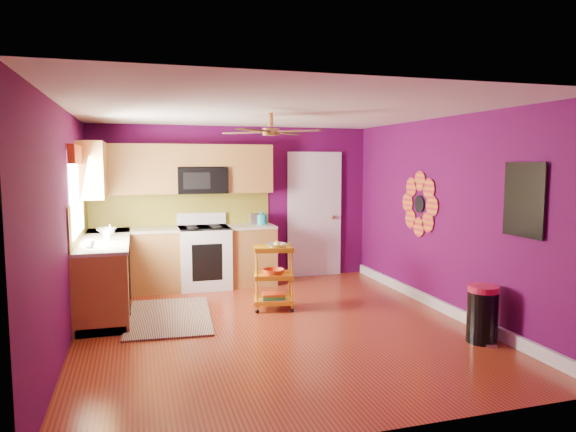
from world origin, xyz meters
name	(u,v)px	position (x,y,z in m)	size (l,w,h in m)	color
ground	(276,327)	(0.00, 0.00, 0.00)	(5.00, 5.00, 0.00)	maroon
room_envelope	(278,188)	(0.03, 0.00, 1.63)	(4.54, 5.04, 2.52)	#510945
lower_cabinets	(152,267)	(-1.35, 1.82, 0.43)	(2.81, 2.31, 0.94)	brown
electric_range	(204,256)	(-0.55, 2.17, 0.48)	(0.76, 0.66, 1.13)	white
upper_cabinetry	(156,171)	(-1.24, 2.17, 1.80)	(2.80, 2.30, 1.26)	brown
left_window	(77,178)	(-2.22, 1.05, 1.74)	(0.08, 1.35, 1.08)	white
panel_door	(314,216)	(1.35, 2.47, 1.02)	(0.95, 0.11, 2.15)	white
right_wall_art	(460,202)	(2.23, -0.34, 1.44)	(0.04, 2.74, 1.04)	black
ceiling_fan	(271,131)	(0.00, 0.20, 2.29)	(1.01, 1.01, 0.26)	#BF8C3F
shag_rug	(169,317)	(-1.18, 0.72, 0.01)	(1.00, 1.64, 0.02)	black
rolling_cart	(274,275)	(0.17, 0.69, 0.47)	(0.56, 0.45, 0.91)	yellow
trash_can	(482,314)	(1.99, -1.13, 0.31)	(0.42, 0.42, 0.62)	black
teal_kettle	(261,219)	(0.37, 2.22, 1.02)	(0.18, 0.18, 0.21)	#159FA3
toaster	(257,219)	(0.30, 2.25, 1.03)	(0.22, 0.15, 0.18)	beige
soap_bottle_a	(106,234)	(-1.91, 1.16, 1.03)	(0.08, 0.08, 0.17)	#EA3F72
soap_bottle_b	(110,230)	(-1.88, 1.59, 1.02)	(0.12, 0.12, 0.15)	white
counter_dish	(106,230)	(-1.95, 1.90, 0.97)	(0.28, 0.28, 0.07)	white
counter_cup	(89,244)	(-2.07, 0.60, 0.99)	(0.12, 0.12, 0.09)	white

